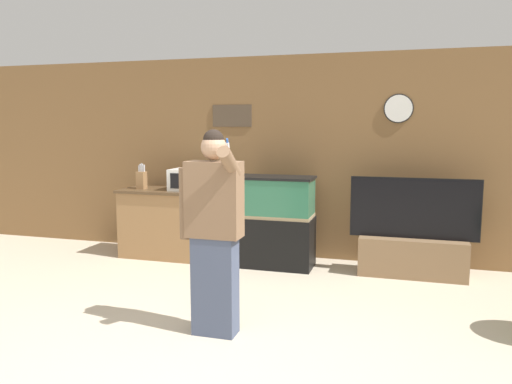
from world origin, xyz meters
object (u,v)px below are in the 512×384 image
(microwave, at_px, (190,180))
(person_standing, at_px, (213,230))
(knife_block, at_px, (142,179))
(aquarium_on_stand, at_px, (275,222))
(tv_on_stand, at_px, (412,247))
(counter_island, at_px, (171,223))

(microwave, bearing_deg, person_standing, -61.93)
(person_standing, bearing_deg, microwave, 118.07)
(microwave, relative_size, knife_block, 1.44)
(microwave, relative_size, aquarium_on_stand, 0.43)
(aquarium_on_stand, distance_m, person_standing, 2.11)
(knife_block, relative_size, aquarium_on_stand, 0.30)
(microwave, distance_m, person_standing, 2.46)
(tv_on_stand, relative_size, person_standing, 0.85)
(microwave, distance_m, aquarium_on_stand, 1.24)
(microwave, bearing_deg, tv_on_stand, -0.55)
(counter_island, xyz_separation_m, tv_on_stand, (3.03, -0.01, -0.11))
(knife_block, bearing_deg, counter_island, 4.14)
(knife_block, distance_m, tv_on_stand, 3.49)
(microwave, bearing_deg, knife_block, -175.85)
(counter_island, xyz_separation_m, person_standing, (1.43, -2.14, 0.43))
(knife_block, bearing_deg, tv_on_stand, 0.37)
(person_standing, bearing_deg, counter_island, 123.78)
(counter_island, height_order, knife_block, knife_block)
(tv_on_stand, xyz_separation_m, person_standing, (-1.60, -2.14, 0.54))
(microwave, bearing_deg, counter_island, -175.82)
(aquarium_on_stand, bearing_deg, counter_island, 177.67)
(knife_block, relative_size, tv_on_stand, 0.23)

